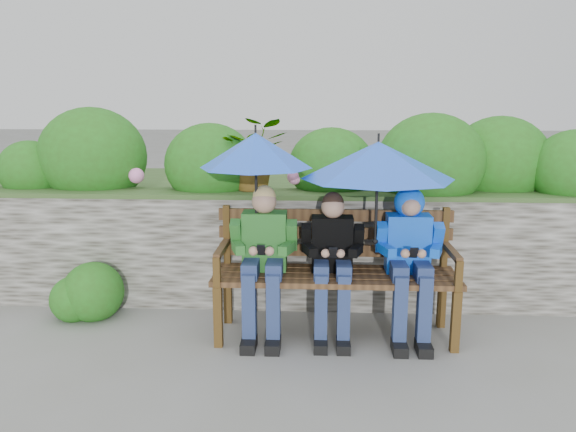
# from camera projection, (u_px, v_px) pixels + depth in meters

# --- Properties ---
(ground) EXTENTS (60.00, 60.00, 0.00)m
(ground) POSITION_uv_depth(u_px,v_px,m) (287.00, 337.00, 4.39)
(ground) COLOR slate
(ground) RESTS_ON ground
(garden_backdrop) EXTENTS (8.00, 2.86, 1.80)m
(garden_backdrop) POSITION_uv_depth(u_px,v_px,m) (297.00, 219.00, 5.84)
(garden_backdrop) COLOR #423F35
(garden_backdrop) RESTS_ON ground
(park_bench) EXTENTS (1.88, 0.55, 0.99)m
(park_bench) POSITION_uv_depth(u_px,v_px,m) (335.00, 264.00, 4.39)
(park_bench) COLOR #4B3415
(park_bench) RESTS_ON ground
(boy_left) EXTENTS (0.51, 0.59, 1.18)m
(boy_left) POSITION_uv_depth(u_px,v_px,m) (264.00, 253.00, 4.30)
(boy_left) COLOR #1A611A
(boy_left) RESTS_ON ground
(boy_middle) EXTENTS (0.48, 0.55, 1.13)m
(boy_middle) POSITION_uv_depth(u_px,v_px,m) (332.00, 257.00, 4.28)
(boy_middle) COLOR black
(boy_middle) RESTS_ON ground
(boy_right) EXTENTS (0.50, 0.61, 1.17)m
(boy_right) POSITION_uv_depth(u_px,v_px,m) (409.00, 250.00, 4.25)
(boy_right) COLOR blue
(boy_right) RESTS_ON ground
(umbrella_left) EXTENTS (0.86, 0.86, 0.91)m
(umbrella_left) POSITION_uv_depth(u_px,v_px,m) (256.00, 151.00, 4.20)
(umbrella_left) COLOR blue
(umbrella_left) RESTS_ON ground
(umbrella_right) EXTENTS (1.15, 1.15, 0.83)m
(umbrella_right) POSITION_uv_depth(u_px,v_px,m) (378.00, 161.00, 4.13)
(umbrella_right) COLOR blue
(umbrella_right) RESTS_ON ground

